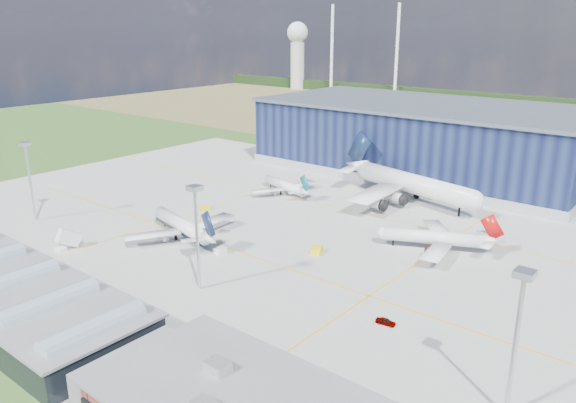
# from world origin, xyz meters

# --- Properties ---
(ground) EXTENTS (600.00, 600.00, 0.00)m
(ground) POSITION_xyz_m (0.00, 0.00, 0.00)
(ground) COLOR #30501E
(ground) RESTS_ON ground
(apron) EXTENTS (220.00, 160.00, 0.08)m
(apron) POSITION_xyz_m (0.00, 10.00, 0.03)
(apron) COLOR #A5A49F
(apron) RESTS_ON ground
(farmland) EXTENTS (600.00, 220.00, 0.01)m
(farmland) POSITION_xyz_m (0.00, 220.00, 0.00)
(farmland) COLOR olive
(farmland) RESTS_ON ground
(treeline) EXTENTS (600.00, 8.00, 8.00)m
(treeline) POSITION_xyz_m (0.00, 300.00, 4.00)
(treeline) COLOR black
(treeline) RESTS_ON ground
(horizon_dressing) EXTENTS (440.20, 18.00, 70.00)m
(horizon_dressing) POSITION_xyz_m (-191.30, 294.39, 34.20)
(horizon_dressing) COLOR white
(horizon_dressing) RESTS_ON ground
(hangar) EXTENTS (145.00, 62.00, 26.10)m
(hangar) POSITION_xyz_m (2.81, 94.80, 11.62)
(hangar) COLOR #101637
(hangar) RESTS_ON ground
(glass_concourse) EXTENTS (78.00, 23.00, 8.60)m
(glass_concourse) POSITION_xyz_m (-6.45, -60.00, 3.69)
(glass_concourse) COLOR black
(glass_concourse) RESTS_ON ground
(light_mast_west) EXTENTS (2.60, 2.60, 23.00)m
(light_mast_west) POSITION_xyz_m (-60.00, -30.00, 15.43)
(light_mast_west) COLOR silver
(light_mast_west) RESTS_ON ground
(light_mast_center) EXTENTS (2.60, 2.60, 23.00)m
(light_mast_center) POSITION_xyz_m (10.00, -30.00, 15.43)
(light_mast_center) COLOR silver
(light_mast_center) RESTS_ON ground
(light_mast_east) EXTENTS (2.60, 2.60, 23.00)m
(light_mast_east) POSITION_xyz_m (75.00, -30.00, 15.43)
(light_mast_east) COLOR silver
(light_mast_east) RESTS_ON ground
(airliner_navy) EXTENTS (39.64, 39.10, 10.79)m
(airliner_navy) POSITION_xyz_m (-16.71, -12.00, 5.39)
(airliner_navy) COLOR white
(airliner_navy) RESTS_ON ground
(airliner_red) EXTENTS (41.07, 40.74, 10.17)m
(airliner_red) POSITION_xyz_m (38.89, 22.00, 5.09)
(airliner_red) COLOR white
(airliner_red) RESTS_ON ground
(airliner_widebody) EXTENTS (68.79, 67.88, 18.61)m
(airliner_widebody) POSITION_xyz_m (16.36, 55.00, 9.31)
(airliner_widebody) COLOR white
(airliner_widebody) RESTS_ON ground
(airliner_regional) EXTENTS (32.22, 31.82, 8.56)m
(airliner_regional) POSITION_xyz_m (-21.69, 36.72, 4.28)
(airliner_regional) COLOR white
(airliner_regional) RESTS_ON ground
(gse_tug_a) EXTENTS (3.56, 4.40, 1.59)m
(gse_tug_a) POSITION_xyz_m (17.83, 1.68, 0.79)
(gse_tug_a) COLOR yellow
(gse_tug_a) RESTS_ON ground
(gse_tug_b) EXTENTS (3.31, 3.77, 1.37)m
(gse_tug_b) POSITION_xyz_m (-28.69, 7.30, 0.68)
(gse_tug_b) COLOR yellow
(gse_tug_b) RESTS_ON ground
(gse_cart_a) EXTENTS (1.99, 2.95, 1.26)m
(gse_cart_a) POSITION_xyz_m (-1.07, -13.13, 0.63)
(gse_cart_a) COLOR white
(gse_cart_a) RESTS_ON ground
(gse_van_c) EXTENTS (5.53, 3.64, 2.44)m
(gse_van_c) POSITION_xyz_m (36.01, -46.00, 1.22)
(gse_van_c) COLOR white
(gse_van_c) RESTS_ON ground
(airstair) EXTENTS (2.90, 5.74, 3.52)m
(airstair) POSITION_xyz_m (-32.71, -35.22, 1.76)
(airstair) COLOR white
(airstair) RESTS_ON ground
(car_a) EXTENTS (4.02, 2.12, 1.30)m
(car_a) POSITION_xyz_m (48.52, -18.11, 0.65)
(car_a) COLOR #99999E
(car_a) RESTS_ON ground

